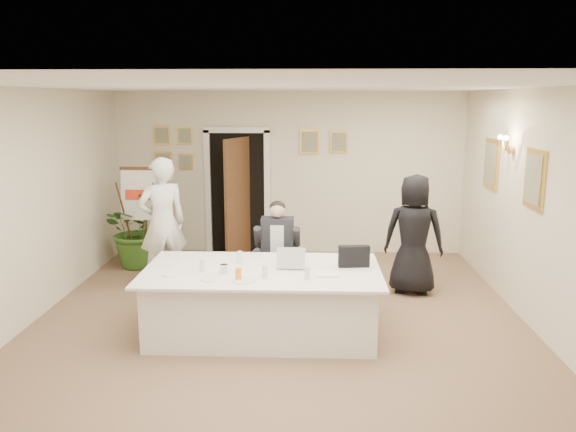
{
  "coord_description": "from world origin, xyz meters",
  "views": [
    {
      "loc": [
        0.36,
        -6.19,
        2.66
      ],
      "look_at": [
        0.09,
        0.6,
        1.25
      ],
      "focal_mm": 35.0,
      "sensor_mm": 36.0,
      "label": 1
    }
  ],
  "objects_px": {
    "standing_woman": "(414,234)",
    "standing_man": "(163,223)",
    "laptop_bag": "(354,256)",
    "oj_glass": "(238,274)",
    "seated_man": "(277,251)",
    "steel_jug": "(224,269)",
    "conference_table": "(262,301)",
    "flip_chart": "(142,222)",
    "potted_palm": "(139,228)",
    "paper_stack": "(327,274)",
    "laptop": "(291,255)"
  },
  "relations": [
    {
      "from": "standing_woman",
      "to": "flip_chart",
      "type": "bearing_deg",
      "value": -2.15
    },
    {
      "from": "seated_man",
      "to": "laptop_bag",
      "type": "bearing_deg",
      "value": -33.69
    },
    {
      "from": "standing_woman",
      "to": "laptop_bag",
      "type": "relative_size",
      "value": 4.73
    },
    {
      "from": "conference_table",
      "to": "standing_woman",
      "type": "relative_size",
      "value": 1.6
    },
    {
      "from": "conference_table",
      "to": "paper_stack",
      "type": "bearing_deg",
      "value": -15.58
    },
    {
      "from": "standing_man",
      "to": "laptop",
      "type": "height_order",
      "value": "standing_man"
    },
    {
      "from": "seated_man",
      "to": "potted_palm",
      "type": "distance_m",
      "value": 2.76
    },
    {
      "from": "potted_palm",
      "to": "laptop_bag",
      "type": "relative_size",
      "value": 3.53
    },
    {
      "from": "seated_man",
      "to": "standing_woman",
      "type": "height_order",
      "value": "standing_woman"
    },
    {
      "from": "conference_table",
      "to": "oj_glass",
      "type": "distance_m",
      "value": 0.64
    },
    {
      "from": "seated_man",
      "to": "standing_woman",
      "type": "relative_size",
      "value": 0.82
    },
    {
      "from": "standing_man",
      "to": "flip_chart",
      "type": "bearing_deg",
      "value": -87.5
    },
    {
      "from": "flip_chart",
      "to": "standing_woman",
      "type": "xyz_separation_m",
      "value": [
        4.11,
        -1.04,
        0.1
      ]
    },
    {
      "from": "paper_stack",
      "to": "flip_chart",
      "type": "bearing_deg",
      "value": 136.33
    },
    {
      "from": "seated_man",
      "to": "standing_woman",
      "type": "bearing_deg",
      "value": 23.96
    },
    {
      "from": "conference_table",
      "to": "standing_man",
      "type": "height_order",
      "value": "standing_man"
    },
    {
      "from": "potted_palm",
      "to": "paper_stack",
      "type": "distance_m",
      "value": 4.08
    },
    {
      "from": "oj_glass",
      "to": "conference_table",
      "type": "bearing_deg",
      "value": 61.6
    },
    {
      "from": "flip_chart",
      "to": "laptop_bag",
      "type": "height_order",
      "value": "flip_chart"
    },
    {
      "from": "paper_stack",
      "to": "oj_glass",
      "type": "distance_m",
      "value": 0.97
    },
    {
      "from": "conference_table",
      "to": "laptop_bag",
      "type": "relative_size",
      "value": 7.58
    },
    {
      "from": "flip_chart",
      "to": "standing_man",
      "type": "bearing_deg",
      "value": -57.37
    },
    {
      "from": "standing_woman",
      "to": "paper_stack",
      "type": "relative_size",
      "value": 6.08
    },
    {
      "from": "standing_woman",
      "to": "standing_man",
      "type": "bearing_deg",
      "value": 9.87
    },
    {
      "from": "flip_chart",
      "to": "steel_jug",
      "type": "xyz_separation_m",
      "value": [
        1.73,
        -2.73,
        0.09
      ]
    },
    {
      "from": "paper_stack",
      "to": "potted_palm",
      "type": "bearing_deg",
      "value": 136.12
    },
    {
      "from": "laptop",
      "to": "laptop_bag",
      "type": "distance_m",
      "value": 0.72
    },
    {
      "from": "flip_chart",
      "to": "laptop_bag",
      "type": "distance_m",
      "value": 3.99
    },
    {
      "from": "standing_man",
      "to": "potted_palm",
      "type": "relative_size",
      "value": 1.5
    },
    {
      "from": "potted_palm",
      "to": "laptop_bag",
      "type": "distance_m",
      "value": 4.11
    },
    {
      "from": "seated_man",
      "to": "laptop",
      "type": "relative_size",
      "value": 3.95
    },
    {
      "from": "laptop",
      "to": "steel_jug",
      "type": "bearing_deg",
      "value": -154.09
    },
    {
      "from": "seated_man",
      "to": "oj_glass",
      "type": "relative_size",
      "value": 10.54
    },
    {
      "from": "flip_chart",
      "to": "standing_woman",
      "type": "distance_m",
      "value": 4.24
    },
    {
      "from": "standing_woman",
      "to": "laptop_bag",
      "type": "height_order",
      "value": "standing_woman"
    },
    {
      "from": "oj_glass",
      "to": "seated_man",
      "type": "bearing_deg",
      "value": 77.92
    },
    {
      "from": "conference_table",
      "to": "flip_chart",
      "type": "relative_size",
      "value": 1.68
    },
    {
      "from": "potted_palm",
      "to": "steel_jug",
      "type": "bearing_deg",
      "value": -57.35
    },
    {
      "from": "flip_chart",
      "to": "standing_man",
      "type": "distance_m",
      "value": 1.09
    },
    {
      "from": "flip_chart",
      "to": "standing_man",
      "type": "xyz_separation_m",
      "value": [
        0.58,
        -0.91,
        0.2
      ]
    },
    {
      "from": "conference_table",
      "to": "standing_man",
      "type": "xyz_separation_m",
      "value": [
        -1.56,
        1.63,
        0.55
      ]
    },
    {
      "from": "laptop_bag",
      "to": "oj_glass",
      "type": "relative_size",
      "value": 2.72
    },
    {
      "from": "standing_woman",
      "to": "paper_stack",
      "type": "xyz_separation_m",
      "value": [
        -1.25,
        -1.69,
        -0.05
      ]
    },
    {
      "from": "standing_woman",
      "to": "laptop",
      "type": "height_order",
      "value": "standing_woman"
    },
    {
      "from": "flip_chart",
      "to": "steel_jug",
      "type": "distance_m",
      "value": 3.23
    },
    {
      "from": "conference_table",
      "to": "potted_palm",
      "type": "distance_m",
      "value": 3.44
    },
    {
      "from": "laptop",
      "to": "paper_stack",
      "type": "bearing_deg",
      "value": -34.4
    },
    {
      "from": "seated_man",
      "to": "steel_jug",
      "type": "relative_size",
      "value": 12.45
    },
    {
      "from": "standing_man",
      "to": "paper_stack",
      "type": "height_order",
      "value": "standing_man"
    },
    {
      "from": "flip_chart",
      "to": "standing_woman",
      "type": "bearing_deg",
      "value": -14.2
    }
  ]
}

